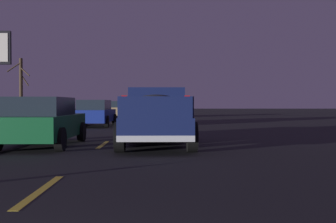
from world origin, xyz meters
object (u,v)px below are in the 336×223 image
(pickup_truck, at_px, (156,115))
(sedan_green, at_px, (43,121))
(sedan_tan, at_px, (118,109))
(sedan_blue, at_px, (95,113))
(bare_tree_far, at_px, (21,87))
(sedan_black, at_px, (155,112))

(pickup_truck, xyz_separation_m, sedan_green, (-0.20, 3.58, -0.20))
(sedan_green, xyz_separation_m, sedan_tan, (24.49, 0.10, 0.00))
(sedan_blue, height_order, sedan_tan, same)
(sedan_tan, relative_size, bare_tree_far, 0.86)
(sedan_tan, bearing_deg, sedan_green, -179.77)
(sedan_blue, height_order, bare_tree_far, bare_tree_far)
(sedan_blue, bearing_deg, sedan_green, -179.64)
(sedan_black, bearing_deg, pickup_truck, -179.14)
(pickup_truck, distance_m, sedan_blue, 11.21)
(pickup_truck, height_order, sedan_tan, pickup_truck)
(sedan_green, bearing_deg, sedan_tan, 0.23)
(sedan_tan, bearing_deg, sedan_black, -161.66)
(sedan_green, relative_size, sedan_black, 1.00)
(pickup_truck, height_order, sedan_black, pickup_truck)
(sedan_black, bearing_deg, sedan_tan, 18.34)
(sedan_green, xyz_separation_m, sedan_black, (14.03, -3.37, 0.00))
(sedan_green, distance_m, sedan_black, 14.43)
(sedan_black, bearing_deg, sedan_blue, 133.19)
(pickup_truck, height_order, sedan_blue, pickup_truck)
(pickup_truck, distance_m, sedan_black, 13.83)
(pickup_truck, relative_size, sedan_tan, 1.23)
(sedan_green, bearing_deg, sedan_black, -13.50)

